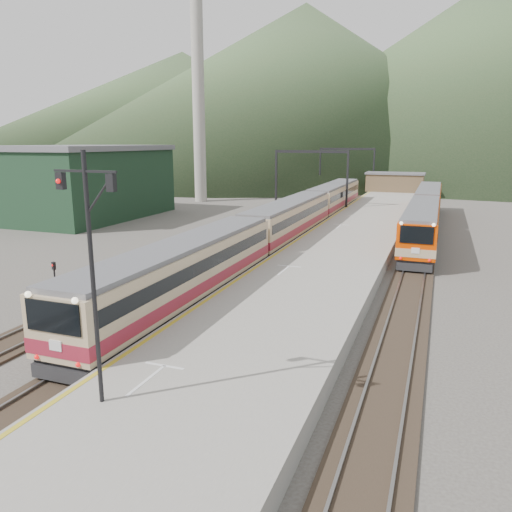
% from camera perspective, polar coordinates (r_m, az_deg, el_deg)
% --- Properties ---
extents(track_main, '(2.60, 200.00, 0.23)m').
position_cam_1_polar(track_main, '(50.00, 5.12, 2.57)').
color(track_main, black).
rests_on(track_main, ground).
extents(track_far, '(2.60, 200.00, 0.23)m').
position_cam_1_polar(track_far, '(51.51, -0.26, 2.93)').
color(track_far, black).
rests_on(track_far, ground).
extents(track_second, '(2.60, 200.00, 0.23)m').
position_cam_1_polar(track_second, '(48.35, 18.39, 1.60)').
color(track_second, black).
rests_on(track_second, ground).
extents(platform, '(8.00, 100.00, 1.00)m').
position_cam_1_polar(platform, '(46.84, 11.11, 2.21)').
color(platform, gray).
rests_on(platform, ground).
extents(gantry_near, '(9.55, 0.25, 8.00)m').
position_cam_1_polar(gantry_near, '(64.52, 6.31, 9.81)').
color(gantry_near, black).
rests_on(gantry_near, ground).
extents(gantry_far, '(9.55, 0.25, 8.00)m').
position_cam_1_polar(gantry_far, '(88.95, 10.32, 10.52)').
color(gantry_far, black).
rests_on(gantry_far, ground).
extents(warehouse, '(14.50, 20.50, 8.60)m').
position_cam_1_polar(warehouse, '(64.33, -19.35, 8.02)').
color(warehouse, black).
rests_on(warehouse, ground).
extents(smokestack, '(1.80, 1.80, 30.00)m').
position_cam_1_polar(smokestack, '(77.96, -6.59, 17.25)').
color(smokestack, '#9E998E').
rests_on(smokestack, ground).
extents(station_shed, '(9.40, 4.40, 3.10)m').
position_cam_1_polar(station_shed, '(86.04, 15.60, 8.17)').
color(station_shed, brown).
rests_on(station_shed, platform).
extents(hill_a, '(180.00, 180.00, 60.00)m').
position_cam_1_polar(hill_a, '(205.51, 5.60, 18.74)').
color(hill_a, '#314D2B').
rests_on(hill_a, ground).
extents(hill_b, '(220.00, 220.00, 75.00)m').
position_cam_1_polar(hill_b, '(239.81, 25.68, 18.55)').
color(hill_b, '#314D2B').
rests_on(hill_b, ground).
extents(hill_d, '(200.00, 200.00, 55.00)m').
position_cam_1_polar(hill_d, '(281.49, -8.25, 16.57)').
color(hill_d, '#314D2B').
rests_on(hill_d, ground).
extents(main_train, '(2.93, 60.08, 3.58)m').
position_cam_1_polar(main_train, '(45.90, 3.85, 4.13)').
color(main_train, tan).
rests_on(main_train, track_main).
extents(second_train, '(2.68, 36.56, 3.27)m').
position_cam_1_polar(second_train, '(53.88, 18.78, 4.62)').
color(second_train, '#CF3800').
rests_on(second_train, track_second).
extents(signal_mast, '(2.20, 0.25, 7.80)m').
position_cam_1_polar(signal_mast, '(15.52, -18.33, -0.01)').
color(signal_mast, black).
rests_on(signal_mast, platform).
extents(short_signal_b, '(0.24, 0.19, 2.27)m').
position_cam_1_polar(short_signal_b, '(36.88, -6.25, 1.03)').
color(short_signal_b, black).
rests_on(short_signal_b, ground).
extents(short_signal_c, '(0.26, 0.23, 2.27)m').
position_cam_1_polar(short_signal_c, '(31.10, -22.03, -2.09)').
color(short_signal_c, black).
rests_on(short_signal_c, ground).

